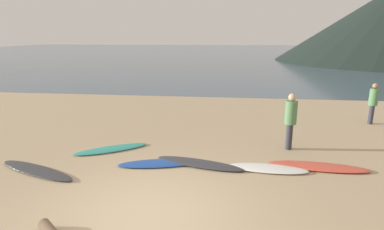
# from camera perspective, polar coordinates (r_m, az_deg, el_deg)

# --- Properties ---
(ground_plane) EXTENTS (120.00, 120.00, 0.20)m
(ground_plane) POSITION_cam_1_polar(r_m,az_deg,el_deg) (15.48, 1.31, 1.71)
(ground_plane) COLOR tan
(ground_plane) RESTS_ON ground
(ocean_water) EXTENTS (140.00, 100.00, 0.01)m
(ocean_water) POSITION_cam_1_polar(r_m,az_deg,el_deg) (66.94, 5.84, 11.49)
(ocean_water) COLOR #475B6B
(ocean_water) RESTS_ON ground
(surfboard_0) EXTENTS (2.51, 1.34, 0.08)m
(surfboard_0) POSITION_cam_1_polar(r_m,az_deg,el_deg) (8.76, -26.76, -9.07)
(surfboard_0) COLOR #333338
(surfboard_0) RESTS_ON ground
(surfboard_1) EXTENTS (2.12, 1.63, 0.06)m
(surfboard_1) POSITION_cam_1_polar(r_m,az_deg,el_deg) (9.56, -14.64, -6.07)
(surfboard_1) COLOR teal
(surfboard_1) RESTS_ON ground
(surfboard_2) EXTENTS (2.30, 1.12, 0.07)m
(surfboard_2) POSITION_cam_1_polar(r_m,az_deg,el_deg) (8.31, -5.79, -8.81)
(surfboard_2) COLOR #1E479E
(surfboard_2) RESTS_ON ground
(surfboard_3) EXTENTS (2.46, 1.11, 0.10)m
(surfboard_3) POSITION_cam_1_polar(r_m,az_deg,el_deg) (8.21, 1.35, -8.90)
(surfboard_3) COLOR #333338
(surfboard_3) RESTS_ON ground
(surfboard_4) EXTENTS (2.03, 0.72, 0.09)m
(surfboard_4) POSITION_cam_1_polar(r_m,az_deg,el_deg) (8.17, 13.78, -9.53)
(surfboard_4) COLOR white
(surfboard_4) RESTS_ON ground
(surfboard_5) EXTENTS (2.54, 0.82, 0.09)m
(surfboard_5) POSITION_cam_1_polar(r_m,az_deg,el_deg) (8.67, 22.21, -8.79)
(surfboard_5) COLOR #D84C38
(surfboard_5) RESTS_ON ground
(person_0) EXTENTS (0.34, 0.34, 1.69)m
(person_0) POSITION_cam_1_polar(r_m,az_deg,el_deg) (9.48, 17.73, -0.33)
(person_0) COLOR #2D2D38
(person_0) RESTS_ON ground
(person_1) EXTENTS (0.32, 0.32, 1.58)m
(person_1) POSITION_cam_1_polar(r_m,az_deg,el_deg) (13.59, 30.42, 2.37)
(person_1) COLOR #2D2D38
(person_1) RESTS_ON ground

